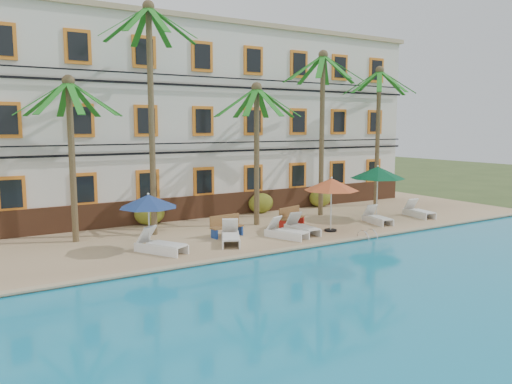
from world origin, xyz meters
TOP-DOWN VIEW (x-y plane):
  - ground at (0.00, 0.00)m, footprint 100.00×100.00m
  - pool_deck at (0.00, 5.00)m, footprint 30.00×12.00m
  - swimming_pool at (0.00, -7.00)m, footprint 26.00×12.00m
  - pool_coping at (0.00, -0.90)m, footprint 30.00×0.35m
  - hotel_building at (0.00, 9.98)m, footprint 25.40×6.44m
  - palm_a at (-8.39, 4.83)m, footprint 4.20×4.20m
  - palm_b at (-5.13, 4.44)m, footprint 4.20×4.20m
  - palm_c at (-0.13, 3.95)m, footprint 4.20×4.20m
  - palm_d at (4.20, 4.44)m, footprint 4.20×4.20m
  - palm_e at (9.16, 5.33)m, footprint 4.20×4.20m
  - shrub_left at (-4.58, 6.60)m, footprint 1.50×0.90m
  - shrub_mid at (1.77, 6.60)m, footprint 1.50×0.90m
  - shrub_right at (5.93, 6.60)m, footprint 1.50×0.90m
  - umbrella_blue at (-6.29, 1.78)m, footprint 2.24×2.24m
  - umbrella_red at (1.96, 0.92)m, footprint 2.49×2.49m
  - umbrella_green at (5.97, 2.07)m, footprint 2.78×2.78m
  - lounger_a at (-6.06, 1.27)m, footprint 1.65×2.16m
  - lounger_b at (-3.08, 1.19)m, footprint 1.55×2.12m
  - lounger_c at (-0.58, 0.84)m, footprint 1.32×2.01m
  - lounger_d at (0.52, 1.18)m, footprint 0.74×1.95m
  - lounger_e at (5.12, 1.17)m, footprint 0.98×1.92m
  - lounger_f at (8.26, 1.32)m, footprint 1.01×2.01m
  - bench_left at (-2.60, 2.46)m, footprint 1.54×0.62m
  - bench_right at (1.02, 2.74)m, footprint 1.57×0.89m
  - pool_ladder at (2.37, -1.00)m, footprint 0.54×0.74m

SIDE VIEW (x-z plane):
  - ground at x=0.00m, z-range 0.00..0.00m
  - swimming_pool at x=0.00m, z-range 0.00..0.20m
  - pool_deck at x=0.00m, z-range 0.00..0.25m
  - pool_ladder at x=2.37m, z-range -0.12..0.62m
  - pool_coping at x=0.00m, z-range 0.25..0.31m
  - lounger_e at x=5.12m, z-range 0.10..0.96m
  - lounger_c at x=-0.58m, z-range 0.09..0.99m
  - lounger_f at x=8.26m, z-range 0.09..1.00m
  - lounger_d at x=0.52m, z-range 0.09..1.00m
  - lounger_b at x=-3.08m, z-range 0.08..1.03m
  - lounger_a at x=-6.06m, z-range 0.08..1.05m
  - bench_left at x=-2.60m, z-range 0.26..1.18m
  - bench_right at x=1.02m, z-range 0.26..1.18m
  - shrub_left at x=-4.58m, z-range 0.25..1.35m
  - shrub_mid at x=1.77m, z-range 0.25..1.35m
  - shrub_right at x=5.93m, z-range 0.25..1.35m
  - umbrella_blue at x=-6.29m, z-range 1.04..3.28m
  - umbrella_red at x=1.96m, z-range 1.13..3.63m
  - umbrella_green at x=5.97m, z-range 1.24..4.01m
  - palm_a at x=-8.39m, z-range 1.27..8.05m
  - palm_c at x=-0.13m, z-range 1.27..8.07m
  - hotel_building at x=0.00m, z-range 0.26..10.49m
  - palm_e at x=9.16m, z-range 1.39..9.62m
  - palm_d at x=4.20m, z-range 1.42..10.07m
  - palm_b at x=-5.13m, z-range 1.50..11.45m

